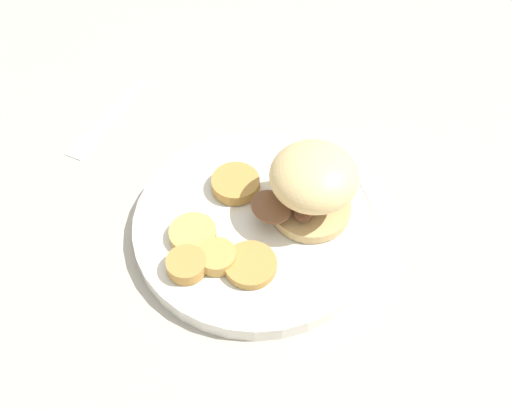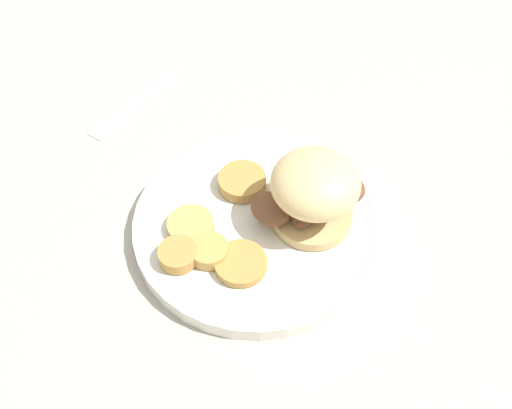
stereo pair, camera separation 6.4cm
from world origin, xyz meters
name	(u,v)px [view 2 (the right image)]	position (x,y,z in m)	size (l,w,h in m)	color
ground_plane	(256,230)	(0.00, 0.00, 0.00)	(4.00, 4.00, 0.00)	#B2A899
dinner_plate	(256,224)	(0.00, 0.00, 0.01)	(0.27, 0.27, 0.02)	white
sandwich	(314,191)	(-0.06, 0.02, 0.07)	(0.14, 0.09, 0.09)	tan
potato_round_0	(191,225)	(0.07, -0.02, 0.03)	(0.05, 0.05, 0.01)	tan
potato_round_1	(209,251)	(0.06, 0.02, 0.03)	(0.04, 0.04, 0.01)	tan
potato_round_2	(242,181)	(-0.01, -0.05, 0.03)	(0.06, 0.06, 0.01)	#BC8942
potato_round_3	(178,255)	(0.10, 0.01, 0.03)	(0.04, 0.04, 0.02)	#BC8942
potato_round_4	(241,263)	(0.04, 0.05, 0.03)	(0.05, 0.05, 0.01)	#BC8942
fork	(134,103)	(0.06, -0.26, 0.00)	(0.15, 0.10, 0.00)	silver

